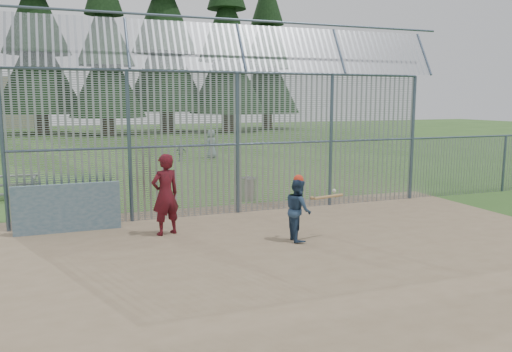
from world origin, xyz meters
name	(u,v)px	position (x,y,z in m)	size (l,w,h in m)	color
ground	(287,246)	(0.00, 0.00, 0.00)	(120.00, 120.00, 0.00)	#2D511E
dirt_infield	(296,251)	(0.00, -0.50, 0.01)	(14.00, 10.00, 0.02)	#756047
dugout_wall	(68,208)	(-4.60, 2.90, 0.62)	(2.50, 0.12, 1.20)	#38566B
batter	(298,210)	(0.39, 0.26, 0.74)	(0.70, 0.55, 1.44)	navy
onlooker	(165,194)	(-2.38, 1.83, 1.00)	(0.72, 0.47, 1.96)	maroon
bg_kid_standing	(211,144)	(2.94, 17.05, 0.81)	(0.79, 0.51, 1.61)	slate
bg_kid_seated	(181,153)	(1.02, 16.22, 0.48)	(0.57, 0.24, 0.97)	slate
batting_gear	(307,185)	(0.59, 0.23, 1.32)	(1.24, 0.39, 0.58)	red
trash_can	(248,189)	(0.89, 5.13, 0.38)	(0.56, 0.56, 0.82)	#95999D
backstop_fence	(297,130)	(1.81, 3.43, 2.36)	(20.09, 0.81, 5.30)	#47566B
conifer_row	(133,22)	(1.93, 41.51, 10.83)	(38.48, 12.26, 20.20)	#332319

